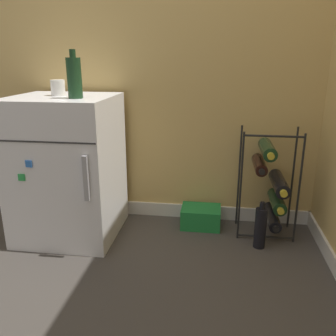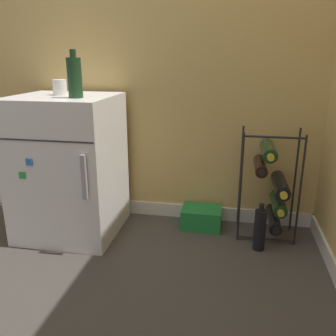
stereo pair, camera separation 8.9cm
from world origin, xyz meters
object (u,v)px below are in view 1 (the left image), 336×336
at_px(wine_rack, 272,184).
at_px(fridge_top_cup, 58,88).
at_px(loose_bottle_floor, 260,228).
at_px(fridge_top_bottle, 74,77).
at_px(mini_fridge, 68,168).
at_px(soda_box, 201,217).

distance_m(wine_rack, fridge_top_cup, 1.34).
bearing_deg(loose_bottle_floor, fridge_top_bottle, -176.73).
xyz_separation_m(wine_rack, loose_bottle_floor, (-0.07, -0.18, -0.20)).
height_order(mini_fridge, wine_rack, mini_fridge).
height_order(fridge_top_cup, fridge_top_bottle, fridge_top_bottle).
bearing_deg(fridge_top_bottle, wine_rack, 12.50).
bearing_deg(loose_bottle_floor, soda_box, 147.77).
height_order(fridge_top_cup, loose_bottle_floor, fridge_top_cup).
bearing_deg(soda_box, fridge_top_bottle, -157.50).
distance_m(wine_rack, soda_box, 0.49).
height_order(mini_fridge, soda_box, mini_fridge).
xyz_separation_m(fridge_top_cup, fridge_top_bottle, (0.15, -0.12, 0.06)).
xyz_separation_m(mini_fridge, loose_bottle_floor, (1.12, -0.03, -0.29)).
bearing_deg(soda_box, loose_bottle_floor, -32.23).
height_order(soda_box, loose_bottle_floor, loose_bottle_floor).
bearing_deg(soda_box, mini_fridge, -166.72).
relative_size(fridge_top_bottle, loose_bottle_floor, 0.89).
bearing_deg(fridge_top_cup, soda_box, 11.01).
bearing_deg(soda_box, fridge_top_cup, -168.99).
xyz_separation_m(mini_fridge, soda_box, (0.78, 0.18, -0.35)).
distance_m(soda_box, fridge_top_cup, 1.15).
bearing_deg(wine_rack, soda_box, 175.08).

